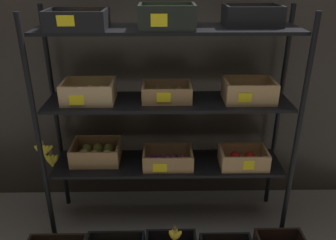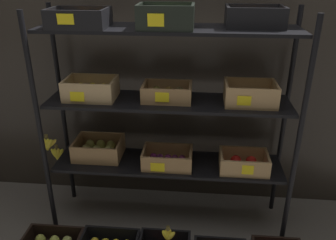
{
  "view_description": "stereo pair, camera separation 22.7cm",
  "coord_description": "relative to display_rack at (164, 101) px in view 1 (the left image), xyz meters",
  "views": [
    {
      "loc": [
        -0.03,
        -2.07,
        1.74
      ],
      "look_at": [
        0.0,
        0.0,
        0.8
      ],
      "focal_mm": 37.09,
      "sensor_mm": 36.0,
      "label": 1
    },
    {
      "loc": [
        0.19,
        -2.06,
        1.74
      ],
      "look_at": [
        0.0,
        0.0,
        0.8
      ],
      "focal_mm": 37.09,
      "sensor_mm": 36.0,
      "label": 2
    }
  ],
  "objects": [
    {
      "name": "ground_plane",
      "position": [
        0.02,
        0.0,
        -0.94
      ],
      "size": [
        10.0,
        10.0,
        0.0
      ],
      "primitive_type": "plane",
      "color": "#605B56"
    },
    {
      "name": "storefront_wall",
      "position": [
        0.02,
        0.39,
        0.22
      ],
      "size": [
        3.98,
        0.12,
        2.31
      ],
      "primitive_type": "cube",
      "color": "#2D2823",
      "rests_on": "ground_plane"
    },
    {
      "name": "display_rack",
      "position": [
        0.0,
        0.0,
        0.0
      ],
      "size": [
        1.7,
        0.41,
        1.54
      ],
      "color": "black",
      "rests_on": "ground_plane"
    },
    {
      "name": "banana_bunch_loose",
      "position": [
        0.06,
        -0.38,
        -0.75
      ],
      "size": [
        0.1,
        0.04,
        0.11
      ],
      "color": "brown",
      "rests_on": "crate_ground_apple_red"
    }
  ]
}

